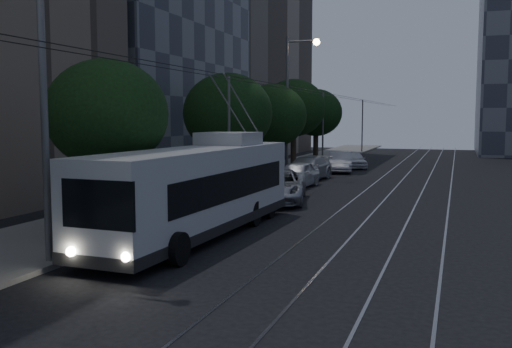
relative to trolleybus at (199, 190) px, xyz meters
The scene contains 17 objects.
ground 4.17m from the trolleybus, 34.07° to the right, with size 120.00×120.00×0.00m, color black.
sidewalk 18.42m from the trolleybus, 103.57° to the left, with size 5.00×90.00×0.15m, color slate.
tram_rails 18.79m from the trolleybus, 72.30° to the left, with size 4.52×90.00×0.02m.
overhead_wires 18.03m from the trolleybus, 95.70° to the left, with size 2.23×90.00×6.00m.
trolleybus is the anchor object (origin of this frame).
pickup_silver 8.45m from the trolleybus, 89.05° to the left, with size 2.58×5.59×1.55m, color #ABADB3.
car_white_a 14.26m from the trolleybus, 92.04° to the left, with size 1.77×4.41×1.50m, color silver.
car_white_b 18.15m from the trolleybus, 92.92° to the left, with size 2.11×5.18×1.50m, color #AEAFB3.
car_white_c 24.31m from the trolleybus, 89.90° to the left, with size 1.58×4.53×1.49m, color silver.
car_white_d 27.79m from the trolleybus, 88.98° to the left, with size 1.53×3.81×1.30m, color white.
tree_1 4.18m from the trolleybus, behind, with size 4.24×4.24×6.06m.
tree_2 12.72m from the trolleybus, 107.82° to the left, with size 4.94×4.94×6.48m.
tree_3 19.33m from the trolleybus, 100.63° to the left, with size 4.68×4.68×6.24m.
tree_4 25.65m from the trolleybus, 98.60° to the left, with size 4.91×4.91×6.98m.
tree_5 30.74m from the trolleybus, 96.20° to the left, with size 4.46×4.46×6.44m.
streetlamp_near 6.71m from the trolleybus, 109.77° to the right, with size 2.33×0.44×9.57m.
streetlamp_far 19.85m from the trolleybus, 96.51° to the left, with size 2.29×0.44×9.36m.
Camera 1 is at (5.03, -15.23, 4.04)m, focal length 40.00 mm.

